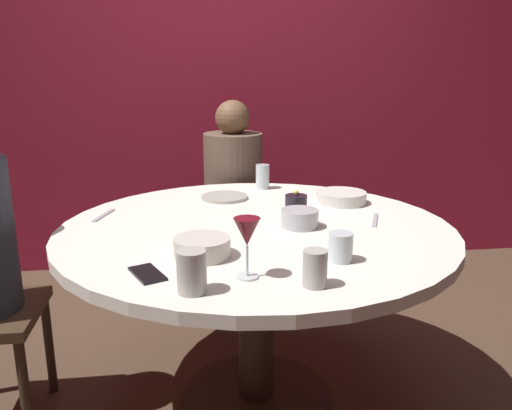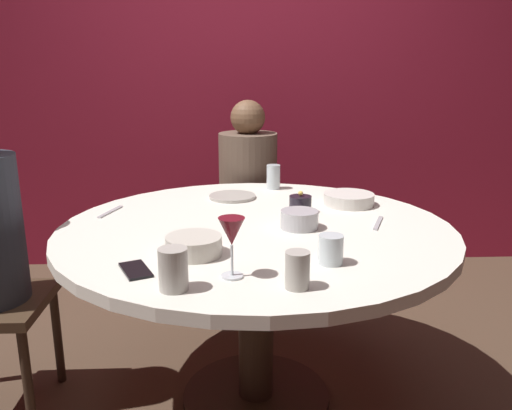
% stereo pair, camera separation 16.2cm
% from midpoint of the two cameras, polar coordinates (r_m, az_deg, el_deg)
% --- Properties ---
extents(ground_plane, '(8.00, 8.00, 0.00)m').
position_cam_midpoint_polar(ground_plane, '(2.31, 2.14, -20.39)').
color(ground_plane, '#4C3828').
extents(back_wall, '(6.00, 0.10, 2.60)m').
position_cam_midpoint_polar(back_wall, '(3.52, 0.10, 14.37)').
color(back_wall, maroon).
rests_on(back_wall, ground).
extents(dining_table, '(1.48, 1.48, 0.75)m').
position_cam_midpoint_polar(dining_table, '(2.02, 2.31, -5.95)').
color(dining_table, silver).
rests_on(dining_table, ground).
extents(seated_diner_back, '(0.40, 0.40, 1.16)m').
position_cam_midpoint_polar(seated_diner_back, '(2.91, 0.72, 2.66)').
color(seated_diner_back, '#3F2D1E').
rests_on(seated_diner_back, ground).
extents(candle_holder, '(0.09, 0.09, 0.09)m').
position_cam_midpoint_polar(candle_holder, '(2.15, 7.00, 0.08)').
color(candle_holder, black).
rests_on(candle_holder, dining_table).
extents(wine_glass, '(0.08, 0.08, 0.18)m').
position_cam_midpoint_polar(wine_glass, '(1.46, 0.50, -3.24)').
color(wine_glass, silver).
rests_on(wine_glass, dining_table).
extents(dinner_plate, '(0.21, 0.21, 0.01)m').
position_cam_midpoint_polar(dinner_plate, '(2.38, -0.66, 0.91)').
color(dinner_plate, '#B2ADA3').
rests_on(dinner_plate, dining_table).
extents(cell_phone, '(0.12, 0.16, 0.01)m').
position_cam_midpoint_polar(cell_phone, '(1.56, -10.11, -7.03)').
color(cell_phone, black).
rests_on(cell_phone, dining_table).
extents(bowl_serving_large, '(0.14, 0.14, 0.07)m').
position_cam_midpoint_polar(bowl_serving_large, '(1.94, 7.13, -1.59)').
color(bowl_serving_large, '#B7B7BC').
rests_on(bowl_serving_large, dining_table).
extents(bowl_salad_center, '(0.22, 0.22, 0.05)m').
position_cam_midpoint_polar(bowl_salad_center, '(2.31, 12.07, 0.61)').
color(bowl_salad_center, silver).
rests_on(bowl_salad_center, dining_table).
extents(bowl_small_white, '(0.18, 0.18, 0.06)m').
position_cam_midpoint_polar(bowl_small_white, '(1.66, -4.03, -4.47)').
color(bowl_small_white, beige).
rests_on(bowl_small_white, dining_table).
extents(cup_near_candle, '(0.07, 0.07, 0.10)m').
position_cam_midpoint_polar(cup_near_candle, '(1.43, 7.80, -7.08)').
color(cup_near_candle, '#B2ADA3').
rests_on(cup_near_candle, dining_table).
extents(cup_by_left_diner, '(0.07, 0.07, 0.12)m').
position_cam_midpoint_polar(cup_by_left_diner, '(2.55, 3.72, 3.05)').
color(cup_by_left_diner, silver).
rests_on(cup_by_left_diner, dining_table).
extents(cup_by_right_diner, '(0.08, 0.08, 0.09)m').
position_cam_midpoint_polar(cup_by_right_diner, '(1.61, 11.02, -4.82)').
color(cup_by_right_diner, silver).
rests_on(cup_by_right_diner, dining_table).
extents(cup_center_front, '(0.08, 0.08, 0.12)m').
position_cam_midpoint_polar(cup_center_front, '(1.41, -5.75, -7.03)').
color(cup_center_front, '#B2ADA3').
rests_on(cup_center_front, dining_table).
extents(fork_near_plate, '(0.08, 0.17, 0.01)m').
position_cam_midpoint_polar(fork_near_plate, '(2.06, 15.41, -1.97)').
color(fork_near_plate, '#B7B7BC').
rests_on(fork_near_plate, dining_table).
extents(knife_near_plate, '(0.07, 0.18, 0.01)m').
position_cam_midpoint_polar(knife_near_plate, '(2.20, -13.58, -0.74)').
color(knife_near_plate, '#B7B7BC').
rests_on(knife_near_plate, dining_table).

